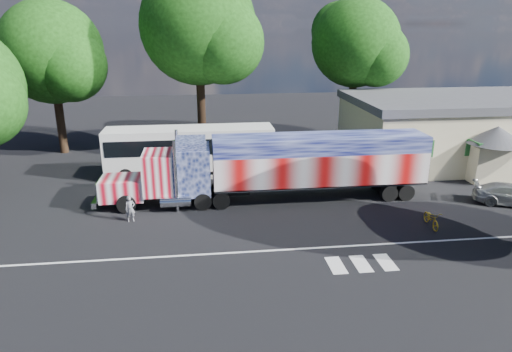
{
  "coord_description": "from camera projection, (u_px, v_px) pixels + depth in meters",
  "views": [
    {
      "loc": [
        -3.16,
        -22.95,
        10.64
      ],
      "look_at": [
        0.0,
        3.0,
        1.9
      ],
      "focal_mm": 32.0,
      "sensor_mm": 36.0,
      "label": 1
    }
  ],
  "objects": [
    {
      "name": "tree_nw_a",
      "position": [
        53.0,
        53.0,
        37.08
      ],
      "size": [
        8.77,
        8.35,
        12.63
      ],
      "color": "black",
      "rests_on": "ground"
    },
    {
      "name": "woman",
      "position": [
        130.0,
        209.0,
        25.65
      ],
      "size": [
        0.62,
        0.48,
        1.51
      ],
      "primitive_type": "imported",
      "rotation": [
        0.0,
        0.0,
        0.23
      ],
      "color": "slate",
      "rests_on": "ground"
    },
    {
      "name": "hall_building",
      "position": [
        488.0,
        128.0,
        37.01
      ],
      "size": [
        22.4,
        12.8,
        5.2
      ],
      "color": "beige",
      "rests_on": "ground"
    },
    {
      "name": "bicycle",
      "position": [
        431.0,
        219.0,
        25.04
      ],
      "size": [
        0.75,
        1.86,
        0.96
      ],
      "primitive_type": "imported",
      "rotation": [
        0.0,
        0.0,
        -0.07
      ],
      "color": "gold",
      "rests_on": "ground"
    },
    {
      "name": "ground",
      "position": [
        263.0,
        225.0,
        25.34
      ],
      "size": [
        100.0,
        100.0,
        0.0
      ],
      "primitive_type": "plane",
      "color": "black"
    },
    {
      "name": "tree_ne_a",
      "position": [
        357.0,
        43.0,
        40.82
      ],
      "size": [
        8.33,
        7.93,
        13.0
      ],
      "color": "black",
      "rests_on": "ground"
    },
    {
      "name": "tree_n_mid",
      "position": [
        200.0,
        27.0,
        36.25
      ],
      "size": [
        9.78,
        9.32,
        15.14
      ],
      "color": "black",
      "rests_on": "ground"
    },
    {
      "name": "lane_markings",
      "position": [
        308.0,
        256.0,
        21.99
      ],
      "size": [
        30.0,
        2.67,
        0.01
      ],
      "color": "silver",
      "rests_on": "ground"
    },
    {
      "name": "semi_truck",
      "position": [
        280.0,
        165.0,
        28.42
      ],
      "size": [
        20.58,
        3.25,
        4.39
      ],
      "color": "black",
      "rests_on": "ground"
    },
    {
      "name": "parked_car",
      "position": [
        511.0,
        195.0,
        28.11
      ],
      "size": [
        4.71,
        3.42,
        1.27
      ],
      "primitive_type": "imported",
      "rotation": [
        0.0,
        0.0,
        1.15
      ],
      "color": "#A0A3A4",
      "rests_on": "ground"
    },
    {
      "name": "coach_bus",
      "position": [
        190.0,
        151.0,
        33.34
      ],
      "size": [
        12.13,
        2.82,
        3.53
      ],
      "color": "white",
      "rests_on": "ground"
    }
  ]
}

